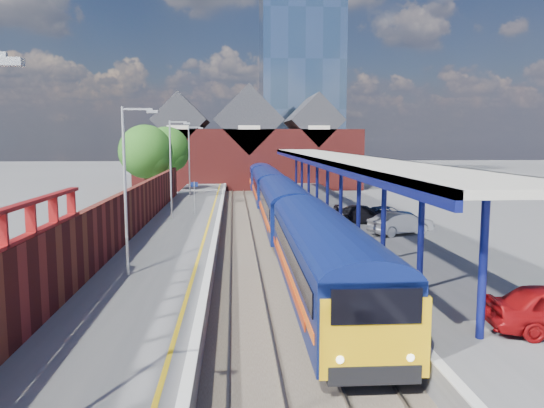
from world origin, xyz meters
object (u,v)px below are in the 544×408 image
(platform_sign, at_px, (194,192))
(parked_car_dark, at_px, (364,214))
(lamp_post_b, at_px, (128,180))
(parked_car_blue, at_px, (388,215))
(lamp_post_d, at_px, (191,156))
(train, at_px, (275,192))
(lamp_post_c, at_px, (172,163))
(parked_car_silver, at_px, (401,223))

(platform_sign, distance_m, parked_car_dark, 12.88)
(lamp_post_b, distance_m, parked_car_dark, 18.85)
(lamp_post_b, distance_m, platform_sign, 18.20)
(platform_sign, relative_size, parked_car_blue, 0.63)
(lamp_post_d, relative_size, parked_car_blue, 1.76)
(train, bearing_deg, parked_car_blue, -55.39)
(train, height_order, lamp_post_b, lamp_post_b)
(lamp_post_b, distance_m, lamp_post_d, 32.00)
(lamp_post_b, height_order, lamp_post_d, same)
(lamp_post_b, height_order, platform_sign, lamp_post_b)
(platform_sign, height_order, parked_car_dark, platform_sign)
(lamp_post_d, bearing_deg, lamp_post_c, -90.00)
(lamp_post_c, height_order, lamp_post_d, same)
(lamp_post_c, xyz_separation_m, parked_car_dark, (13.19, -2.97, -3.40))
(lamp_post_d, relative_size, parked_car_silver, 1.72)
(lamp_post_d, bearing_deg, lamp_post_b, -90.00)
(train, relative_size, lamp_post_b, 9.42)
(lamp_post_c, xyz_separation_m, parked_car_blue, (14.86, -2.97, -3.44))
(train, bearing_deg, lamp_post_d, 131.71)
(parked_car_silver, relative_size, parked_car_dark, 1.00)
(lamp_post_c, bearing_deg, parked_car_dark, -12.70)
(lamp_post_c, bearing_deg, lamp_post_d, 90.00)
(lamp_post_b, relative_size, lamp_post_d, 1.00)
(parked_car_dark, bearing_deg, lamp_post_c, 94.63)
(lamp_post_c, height_order, parked_car_blue, lamp_post_c)
(parked_car_dark, bearing_deg, parked_car_blue, -72.47)
(train, relative_size, platform_sign, 26.37)
(lamp_post_b, bearing_deg, train, 71.28)
(lamp_post_b, distance_m, lamp_post_c, 16.00)
(train, xyz_separation_m, lamp_post_d, (-7.86, 8.81, 2.87))
(train, distance_m, platform_sign, 8.33)
(train, xyz_separation_m, platform_sign, (-6.49, -5.19, 0.57))
(platform_sign, bearing_deg, parked_car_dark, -22.80)
(parked_car_silver, relative_size, parked_car_blue, 1.02)
(lamp_post_c, bearing_deg, parked_car_blue, -11.29)
(parked_car_silver, bearing_deg, lamp_post_d, 8.88)
(platform_sign, xyz_separation_m, parked_car_silver, (12.98, -9.37, -1.02))
(lamp_post_b, xyz_separation_m, parked_car_dark, (13.19, 13.03, -3.40))
(lamp_post_b, relative_size, lamp_post_c, 1.00)
(lamp_post_c, distance_m, lamp_post_d, 16.00)
(platform_sign, xyz_separation_m, parked_car_blue, (13.50, -4.97, -1.14))
(parked_car_silver, distance_m, parked_car_blue, 4.44)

